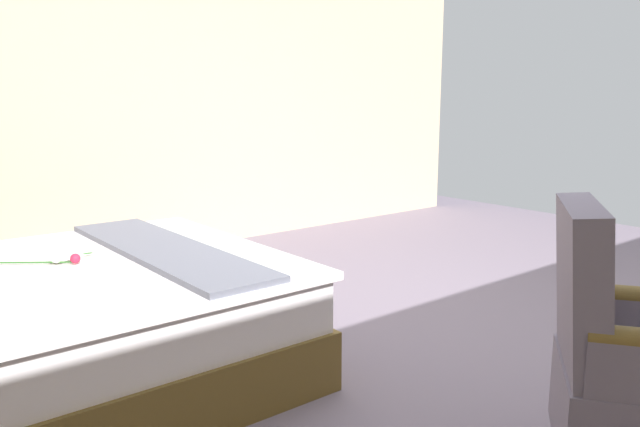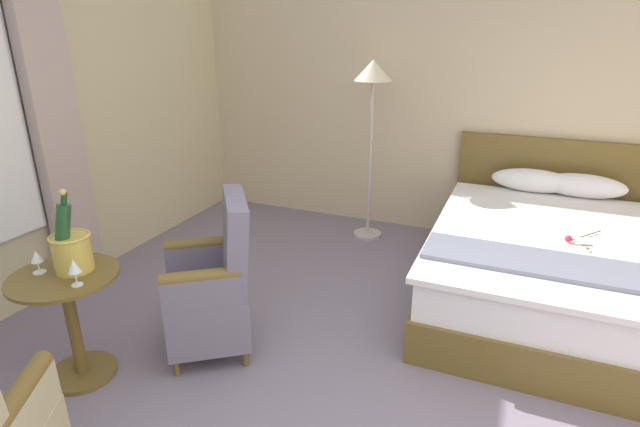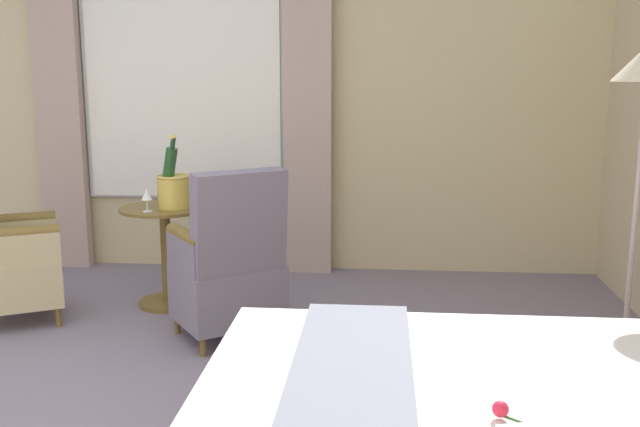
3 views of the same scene
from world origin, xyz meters
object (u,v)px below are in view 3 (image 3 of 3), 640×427
(armchair_facing_bed, at_px, (11,257))
(wine_glass_near_bucket, at_px, (165,190))
(champagne_bucket, at_px, (173,187))
(wine_glass_near_edge, at_px, (147,195))
(side_table_round, at_px, (166,249))
(armchair_by_window, at_px, (230,269))

(armchair_facing_bed, bearing_deg, wine_glass_near_bucket, 122.19)
(champagne_bucket, xyz_separation_m, wine_glass_near_edge, (0.15, -0.13, -0.03))
(wine_glass_near_bucket, bearing_deg, champagne_bucket, 32.53)
(side_table_round, distance_m, champagne_bucket, 0.43)
(side_table_round, xyz_separation_m, champagne_bucket, (0.02, 0.07, 0.43))
(wine_glass_near_edge, bearing_deg, side_table_round, 161.31)
(side_table_round, height_order, wine_glass_near_edge, wine_glass_near_edge)
(wine_glass_near_edge, xyz_separation_m, armchair_by_window, (0.42, 0.62, -0.36))
(wine_glass_near_edge, bearing_deg, armchair_by_window, 55.87)
(wine_glass_near_edge, xyz_separation_m, armchair_facing_bed, (0.22, -0.82, -0.37))
(wine_glass_near_bucket, xyz_separation_m, armchair_by_window, (0.73, 0.60, -0.34))
(wine_glass_near_edge, height_order, armchair_by_window, armchair_by_window)
(side_table_round, bearing_deg, wine_glass_near_bucket, -167.63)
(wine_glass_near_edge, bearing_deg, armchair_facing_bed, -74.87)
(side_table_round, bearing_deg, wine_glass_near_edge, -18.69)
(champagne_bucket, relative_size, wine_glass_near_edge, 3.20)
(side_table_round, distance_m, armchair_by_window, 0.82)
(champagne_bucket, bearing_deg, wine_glass_near_bucket, -147.47)
(wine_glass_near_bucket, height_order, wine_glass_near_edge, wine_glass_near_edge)
(side_table_round, distance_m, armchair_facing_bed, 0.96)
(champagne_bucket, distance_m, wine_glass_near_bucket, 0.19)
(armchair_facing_bed, bearing_deg, side_table_round, 114.03)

